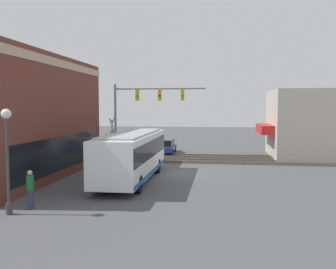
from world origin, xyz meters
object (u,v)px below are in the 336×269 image
Objects in this scene: streetlamp at (7,152)px; parked_car_blue at (165,146)px; city_bus at (132,154)px; crossing_signal at (112,135)px; pedestrian_by_lamp at (30,189)px; pedestrian_at_crossing at (126,151)px.

streetlamp is 22.74m from parked_car_blue.
city_bus is 2.71× the size of crossing_signal.
pedestrian_by_lamp is at bearing 156.17° from city_bus.
streetlamp reaches higher than pedestrian_at_crossing.
pedestrian_by_lamp is (-7.08, 3.13, -0.77)m from city_bus.
streetlamp reaches higher than city_bus.
streetlamp is 16.40m from pedestrian_at_crossing.
crossing_signal is 0.80× the size of parked_car_blue.
pedestrian_at_crossing is 15.30m from pedestrian_by_lamp.
crossing_signal is at bearing 25.50° from city_bus.
crossing_signal is at bearing -0.57° from streetlamp.
pedestrian_by_lamp reaches higher than parked_car_blue.
parked_car_blue is (22.35, -3.62, -2.11)m from streetlamp.
pedestrian_at_crossing is (0.95, -0.91, -1.41)m from crossing_signal.
crossing_signal is at bearing 153.82° from parked_car_blue.
city_bus is at bearing -23.83° from pedestrian_by_lamp.
pedestrian_at_crossing is at bearing -3.75° from streetlamp.
crossing_signal reaches higher than city_bus.
city_bus is 8.63m from pedestrian_at_crossing.
parked_car_blue is (7.04, -3.46, -1.63)m from crossing_signal.
crossing_signal reaches higher than parked_car_blue.
streetlamp is at bearing 153.12° from pedestrian_by_lamp.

